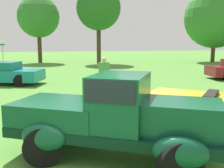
% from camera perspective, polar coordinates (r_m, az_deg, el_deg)
% --- Properties ---
extents(feature_pickup_truck, '(4.35, 3.27, 1.70)m').
position_cam_1_polar(feature_pickup_truck, '(5.35, 0.89, -6.85)').
color(feature_pickup_truck, black).
rests_on(feature_pickup_truck, ground_plane).
extents(show_car_teal, '(4.39, 2.85, 1.22)m').
position_cam_1_polar(show_car_teal, '(15.87, -22.04, 2.12)').
color(show_car_teal, teal).
rests_on(show_car_teal, ground_plane).
extents(spectator_near_truck, '(0.46, 0.37, 1.69)m').
position_cam_1_polar(spectator_near_truck, '(11.32, -1.68, 1.86)').
color(spectator_near_truck, '#9E998E').
rests_on(spectator_near_truck, ground_plane).
extents(treeline_mid_left, '(4.50, 4.50, 7.23)m').
position_cam_1_polar(treeline_mid_left, '(31.01, -15.35, 13.57)').
color(treeline_mid_left, '#47331E').
rests_on(treeline_mid_left, ground_plane).
extents(treeline_center, '(4.61, 4.61, 8.06)m').
position_cam_1_polar(treeline_center, '(28.88, -2.89, 15.78)').
color(treeline_center, '#47331E').
rests_on(treeline_center, ground_plane).
extents(treeline_mid_right, '(6.67, 6.67, 8.25)m').
position_cam_1_polar(treeline_mid_right, '(32.58, 21.02, 12.98)').
color(treeline_mid_right, '#47331E').
rests_on(treeline_mid_right, ground_plane).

